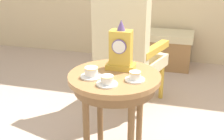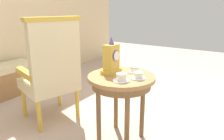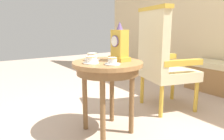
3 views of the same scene
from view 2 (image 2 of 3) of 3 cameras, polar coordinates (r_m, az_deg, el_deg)
ground_plane at (r=2.27m, az=3.34°, el=-16.66°), size 10.00×10.00×0.00m
side_table at (r=1.97m, az=2.43°, el=-3.85°), size 0.60×0.60×0.64m
teacup_left at (r=1.79m, az=2.47°, el=-2.04°), size 0.14×0.14×0.07m
teacup_right at (r=1.86m, az=6.81°, el=-1.55°), size 0.13×0.13×0.06m
teacup_center at (r=2.03m, az=5.89°, el=0.01°), size 0.12×0.12×0.06m
mantel_clock at (r=1.97m, az=-0.13°, el=2.92°), size 0.19×0.11×0.34m
armchair at (r=2.37m, az=-15.53°, el=0.05°), size 0.67×0.66×1.14m
window_bench at (r=3.44m, az=-26.73°, el=-2.58°), size 0.94×0.40×0.44m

